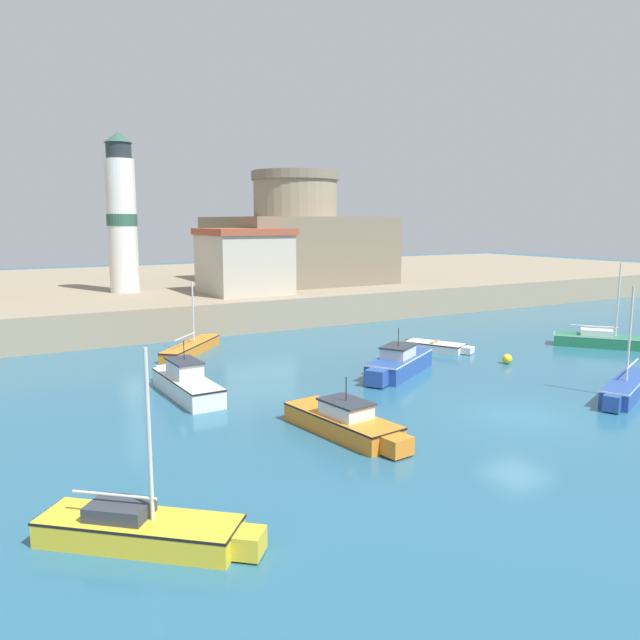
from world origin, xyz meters
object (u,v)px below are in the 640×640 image
(sailboat_blue_0, at_px, (627,387))
(motorboat_blue_2, at_px, (398,363))
(fortress, at_px, (296,242))
(lighthouse, at_px, (122,216))
(sailboat_orange_6, at_px, (192,347))
(motorboat_orange_5, at_px, (345,421))
(harbor_shed_near_wharf, at_px, (244,260))
(sailboat_green_4, at_px, (608,340))
(sailboat_yellow_7, at_px, (143,528))
(mooring_buoy, at_px, (507,359))
(motorboat_white_1, at_px, (186,383))
(dinghy_white_3, at_px, (437,346))

(sailboat_blue_0, height_order, motorboat_blue_2, sailboat_blue_0)
(fortress, height_order, lighthouse, lighthouse)
(sailboat_orange_6, distance_m, fortress, 23.12)
(motorboat_orange_5, distance_m, harbor_shed_near_wharf, 27.67)
(motorboat_blue_2, bearing_deg, sailboat_orange_6, 126.26)
(sailboat_orange_6, distance_m, harbor_shed_near_wharf, 13.00)
(sailboat_green_4, bearing_deg, sailboat_blue_0, -140.70)
(lighthouse, bearing_deg, sailboat_orange_6, -88.17)
(sailboat_blue_0, distance_m, motorboat_blue_2, 10.64)
(sailboat_green_4, distance_m, sailboat_orange_6, 25.80)
(sailboat_green_4, bearing_deg, lighthouse, 132.16)
(sailboat_yellow_7, relative_size, mooring_buoy, 9.08)
(fortress, bearing_deg, harbor_shed_near_wharf, -140.61)
(motorboat_orange_5, xyz_separation_m, sailboat_yellow_7, (-8.53, -4.32, -0.07))
(harbor_shed_near_wharf, bearing_deg, motorboat_white_1, -120.21)
(fortress, bearing_deg, mooring_buoy, -92.60)
(motorboat_blue_2, relative_size, lighthouse, 0.48)
(motorboat_white_1, xyz_separation_m, fortress, (18.70, 24.94, 5.34))
(sailboat_green_4, height_order, lighthouse, lighthouse)
(dinghy_white_3, bearing_deg, sailboat_blue_0, -86.21)
(sailboat_orange_6, xyz_separation_m, harbor_shed_near_wharf, (7.53, 9.63, 4.43))
(motorboat_orange_5, xyz_separation_m, harbor_shed_near_wharf, (7.21, 26.37, 4.30))
(sailboat_blue_0, distance_m, mooring_buoy, 7.35)
(motorboat_blue_2, distance_m, harbor_shed_near_wharf, 20.42)
(sailboat_green_4, relative_size, harbor_shed_near_wharf, 0.91)
(sailboat_blue_0, xyz_separation_m, sailboat_green_4, (9.09, 7.44, 0.01))
(motorboat_white_1, bearing_deg, sailboat_yellow_7, -112.27)
(sailboat_green_4, height_order, fortress, fortress)
(sailboat_green_4, bearing_deg, sailboat_yellow_7, -162.79)
(harbor_shed_near_wharf, bearing_deg, sailboat_yellow_7, -117.16)
(motorboat_blue_2, relative_size, sailboat_yellow_7, 1.18)
(sailboat_yellow_7, distance_m, fortress, 44.52)
(sailboat_blue_0, xyz_separation_m, sailboat_orange_6, (-14.09, 18.77, -0.09))
(dinghy_white_3, bearing_deg, fortress, 84.40)
(motorboat_orange_5, bearing_deg, mooring_buoy, 20.84)
(dinghy_white_3, relative_size, mooring_buoy, 7.60)
(motorboat_blue_2, height_order, sailboat_yellow_7, sailboat_yellow_7)
(dinghy_white_3, height_order, sailboat_orange_6, sailboat_orange_6)
(sailboat_green_4, relative_size, fortress, 0.44)
(sailboat_orange_6, height_order, lighthouse, lighthouse)
(fortress, bearing_deg, lighthouse, -174.95)
(sailboat_orange_6, relative_size, harbor_shed_near_wharf, 0.82)
(sailboat_green_4, bearing_deg, motorboat_orange_5, -166.70)
(motorboat_white_1, xyz_separation_m, mooring_buoy, (17.44, -2.68, -0.32))
(dinghy_white_3, xyz_separation_m, sailboat_yellow_7, (-21.50, -14.38, 0.16))
(dinghy_white_3, relative_size, sailboat_orange_6, 0.76)
(sailboat_blue_0, distance_m, sailboat_orange_6, 23.47)
(motorboat_blue_2, xyz_separation_m, lighthouse, (-8.06, 25.13, 7.62))
(sailboat_green_4, distance_m, mooring_buoy, 8.90)
(motorboat_blue_2, distance_m, motorboat_orange_5, 9.69)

